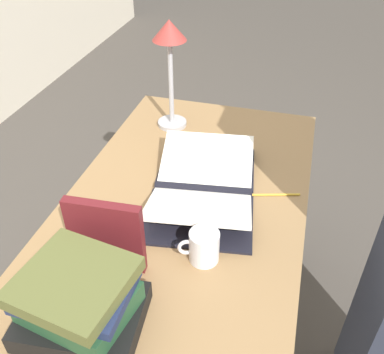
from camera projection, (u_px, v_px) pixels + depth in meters
name	position (u px, v px, depth m)	size (l,w,h in m)	color
ground_plane	(184.00, 341.00, 1.75)	(12.00, 12.00, 0.00)	#47423D
reading_desk	(182.00, 230.00, 1.37)	(1.36, 0.74, 0.73)	#937047
open_book	(203.00, 186.00, 1.35)	(0.55, 0.39, 0.08)	black
book_stack_tall	(79.00, 301.00, 0.94)	(0.25, 0.29, 0.16)	black
book_standing_upright	(106.00, 236.00, 1.06)	(0.04, 0.20, 0.21)	maroon
reading_lamp	(170.00, 50.00, 1.51)	(0.12, 0.12, 0.41)	#ADADB2
coffee_mug	(203.00, 246.00, 1.11)	(0.08, 0.11, 0.09)	white
pencil	(275.00, 195.00, 1.35)	(0.05, 0.16, 0.01)	gold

